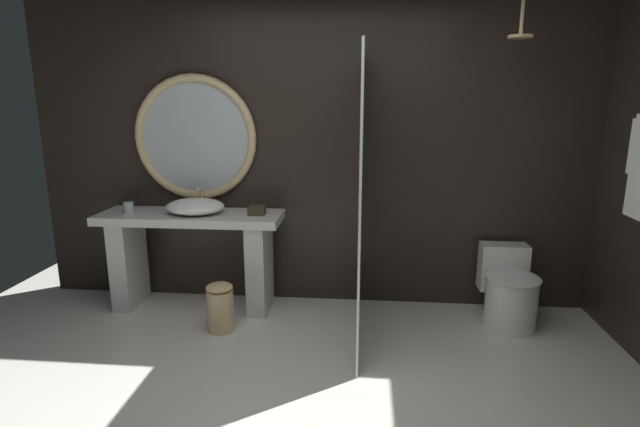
{
  "coord_description": "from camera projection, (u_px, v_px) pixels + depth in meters",
  "views": [
    {
      "loc": [
        0.43,
        -2.22,
        1.74
      ],
      "look_at": [
        0.14,
        0.94,
        1.0
      ],
      "focal_mm": 27.48,
      "sensor_mm": 36.0,
      "label": 1
    }
  ],
  "objects": [
    {
      "name": "toilet",
      "position": [
        508.0,
        291.0,
        3.86
      ],
      "size": [
        0.41,
        0.6,
        0.59
      ],
      "color": "white",
      "rests_on": "ground_plane"
    },
    {
      "name": "tumbler_cup",
      "position": [
        128.0,
        208.0,
        4.03
      ],
      "size": [
        0.08,
        0.08,
        0.09
      ],
      "primitive_type": "cylinder",
      "color": "silver",
      "rests_on": "vanity_counter"
    },
    {
      "name": "tissue_box",
      "position": [
        257.0,
        210.0,
        3.98
      ],
      "size": [
        0.13,
        0.13,
        0.07
      ],
      "primitive_type": "cube",
      "color": "#3D3323",
      "rests_on": "vanity_counter"
    },
    {
      "name": "back_wall_panel",
      "position": [
        314.0,
        152.0,
        4.14
      ],
      "size": [
        4.8,
        0.1,
        2.6
      ],
      "primitive_type": "cube",
      "color": "black",
      "rests_on": "ground_plane"
    },
    {
      "name": "waste_bin",
      "position": [
        220.0,
        307.0,
        3.74
      ],
      "size": [
        0.2,
        0.2,
        0.38
      ],
      "color": "#D6B77F",
      "rests_on": "ground_plane"
    },
    {
      "name": "vanity_counter",
      "position": [
        192.0,
        249.0,
        4.1
      ],
      "size": [
        1.51,
        0.48,
        0.82
      ],
      "color": "silver",
      "rests_on": "ground_plane"
    },
    {
      "name": "round_wall_mirror",
      "position": [
        195.0,
        138.0,
        4.11
      ],
      "size": [
        1.05,
        0.07,
        1.05
      ],
      "color": "#D6B77F"
    },
    {
      "name": "shower_glass_panel",
      "position": [
        361.0,
        200.0,
        3.5
      ],
      "size": [
        0.02,
        1.26,
        2.08
      ],
      "primitive_type": "cube",
      "color": "silver",
      "rests_on": "ground_plane"
    },
    {
      "name": "vessel_sink",
      "position": [
        195.0,
        206.0,
        4.0
      ],
      "size": [
        0.48,
        0.39,
        0.2
      ],
      "color": "white",
      "rests_on": "vanity_counter"
    },
    {
      "name": "rain_shower_head",
      "position": [
        521.0,
        30.0,
        3.42
      ],
      "size": [
        0.17,
        0.17,
        0.34
      ],
      "color": "#D6B77F"
    }
  ]
}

